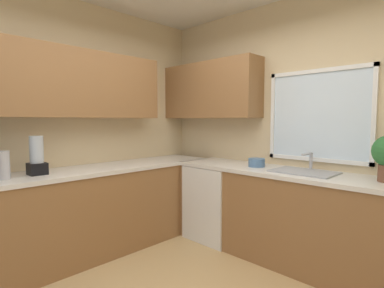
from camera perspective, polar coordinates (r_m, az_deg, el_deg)
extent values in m
cube|color=beige|center=(3.45, 20.00, 3.32)|extent=(3.78, 0.06, 2.73)
cube|color=beige|center=(3.56, -23.10, 3.26)|extent=(0.06, 3.61, 2.73)
cube|color=silver|center=(3.34, 22.81, 4.98)|extent=(0.97, 0.02, 0.86)
cube|color=white|center=(3.37, 22.99, 12.65)|extent=(1.05, 0.04, 0.04)
cube|color=white|center=(3.35, 22.52, -2.71)|extent=(1.05, 0.04, 0.04)
cube|color=white|center=(3.55, 15.12, 5.13)|extent=(0.04, 0.04, 0.94)
cube|color=white|center=(3.18, 31.28, 4.72)|extent=(0.04, 0.04, 0.94)
cube|color=olive|center=(3.33, -25.29, 10.62)|extent=(0.32, 2.44, 0.70)
cube|color=olive|center=(3.93, 3.44, 10.04)|extent=(1.39, 0.32, 0.70)
cube|color=olive|center=(3.39, -20.35, -12.59)|extent=(0.62, 3.19, 0.88)
cube|color=silver|center=(3.29, -20.57, -4.90)|extent=(0.65, 3.22, 0.04)
cube|color=olive|center=(3.20, 20.46, -13.61)|extent=(2.84, 0.62, 0.88)
cube|color=silver|center=(3.09, 20.70, -5.49)|extent=(2.87, 0.65, 0.04)
cube|color=white|center=(3.72, 4.76, -10.83)|extent=(0.60, 0.60, 0.87)
cylinder|color=#B7B7BC|center=(3.03, -32.37, -3.41)|extent=(0.12, 0.12, 0.24)
cube|color=#9EA0A5|center=(3.10, 20.41, -5.02)|extent=(0.58, 0.40, 0.02)
cylinder|color=#B7B7BC|center=(3.23, 21.61, -3.13)|extent=(0.03, 0.03, 0.18)
cylinder|color=#B7B7BC|center=(3.13, 20.95, -1.78)|extent=(0.02, 0.20, 0.02)
cylinder|color=#4C7099|center=(3.34, 12.14, -3.46)|extent=(0.18, 0.18, 0.09)
cube|color=black|center=(3.13, -27.26, -4.19)|extent=(0.15, 0.15, 0.11)
cylinder|color=#B2BCC6|center=(3.11, -27.38, -0.91)|extent=(0.12, 0.12, 0.25)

